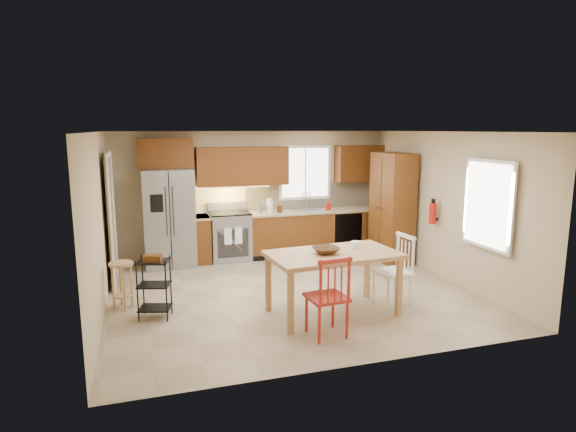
% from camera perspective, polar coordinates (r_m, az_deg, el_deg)
% --- Properties ---
extents(floor, '(5.50, 5.50, 0.00)m').
position_cam_1_polar(floor, '(7.69, 0.27, -9.01)').
color(floor, tan).
rests_on(floor, ground).
extents(ceiling, '(5.50, 5.00, 0.02)m').
position_cam_1_polar(ceiling, '(7.26, 0.29, 9.95)').
color(ceiling, silver).
rests_on(ceiling, ground).
extents(wall_back, '(5.50, 0.02, 2.50)m').
position_cam_1_polar(wall_back, '(9.76, -4.14, 2.66)').
color(wall_back, '#CCB793').
rests_on(wall_back, ground).
extents(wall_front, '(5.50, 0.02, 2.50)m').
position_cam_1_polar(wall_front, '(5.10, 8.76, -4.51)').
color(wall_front, '#CCB793').
rests_on(wall_front, ground).
extents(wall_left, '(0.02, 5.00, 2.50)m').
position_cam_1_polar(wall_left, '(7.07, -21.51, -0.97)').
color(wall_left, '#CCB793').
rests_on(wall_left, ground).
extents(wall_right, '(0.02, 5.00, 2.50)m').
position_cam_1_polar(wall_right, '(8.60, 18.04, 1.14)').
color(wall_right, '#CCB793').
rests_on(wall_right, ground).
extents(refrigerator, '(0.92, 0.75, 1.82)m').
position_cam_1_polar(refrigerator, '(9.21, -13.92, -0.22)').
color(refrigerator, gray).
rests_on(refrigerator, floor).
extents(range_stove, '(0.76, 0.63, 0.92)m').
position_cam_1_polar(range_stove, '(9.49, -6.88, -2.46)').
color(range_stove, gray).
rests_on(range_stove, floor).
extents(base_cabinet_narrow, '(0.30, 0.60, 0.90)m').
position_cam_1_polar(base_cabinet_narrow, '(9.43, -10.19, -2.70)').
color(base_cabinet_narrow, brown).
rests_on(base_cabinet_narrow, floor).
extents(base_cabinet_run, '(2.92, 0.60, 0.90)m').
position_cam_1_polar(base_cabinet_run, '(9.99, 3.55, -1.82)').
color(base_cabinet_run, brown).
rests_on(base_cabinet_run, floor).
extents(dishwasher, '(0.60, 0.02, 0.78)m').
position_cam_1_polar(dishwasher, '(9.94, 7.16, -1.95)').
color(dishwasher, black).
rests_on(dishwasher, floor).
extents(backsplash, '(2.92, 0.03, 0.55)m').
position_cam_1_polar(backsplash, '(10.12, 3.02, 2.51)').
color(backsplash, beige).
rests_on(backsplash, wall_back).
extents(upper_over_fridge, '(1.00, 0.35, 0.55)m').
position_cam_1_polar(upper_over_fridge, '(9.27, -14.32, 7.24)').
color(upper_over_fridge, '#613010').
rests_on(upper_over_fridge, wall_back).
extents(upper_left_block, '(1.80, 0.35, 0.75)m').
position_cam_1_polar(upper_left_block, '(9.48, -5.42, 5.90)').
color(upper_left_block, '#613010').
rests_on(upper_left_block, wall_back).
extents(upper_right_block, '(1.00, 0.35, 0.75)m').
position_cam_1_polar(upper_right_block, '(10.28, 8.43, 6.18)').
color(upper_right_block, '#613010').
rests_on(upper_right_block, wall_back).
extents(window_back, '(1.12, 0.04, 1.12)m').
position_cam_1_polar(window_back, '(10.00, 2.03, 5.17)').
color(window_back, white).
rests_on(window_back, wall_back).
extents(sink, '(0.62, 0.46, 0.16)m').
position_cam_1_polar(sink, '(9.84, 2.54, 0.44)').
color(sink, gray).
rests_on(sink, base_cabinet_run).
extents(undercab_glow, '(1.60, 0.30, 0.01)m').
position_cam_1_polar(undercab_glow, '(9.44, -7.13, 3.44)').
color(undercab_glow, '#FFBF66').
rests_on(undercab_glow, wall_back).
extents(soap_bottle, '(0.09, 0.09, 0.19)m').
position_cam_1_polar(soap_bottle, '(9.86, 4.82, 1.23)').
color(soap_bottle, red).
rests_on(soap_bottle, base_cabinet_run).
extents(paper_towel, '(0.12, 0.12, 0.28)m').
position_cam_1_polar(paper_towel, '(9.52, -2.17, 1.20)').
color(paper_towel, white).
rests_on(paper_towel, base_cabinet_run).
extents(canister_steel, '(0.11, 0.11, 0.18)m').
position_cam_1_polar(canister_steel, '(9.48, -3.34, 0.84)').
color(canister_steel, gray).
rests_on(canister_steel, base_cabinet_run).
extents(canister_wood, '(0.10, 0.10, 0.14)m').
position_cam_1_polar(canister_wood, '(9.55, -0.97, 0.81)').
color(canister_wood, '#4D2A14').
rests_on(canister_wood, base_cabinet_run).
extents(pantry, '(0.50, 0.95, 2.10)m').
position_cam_1_polar(pantry, '(9.46, 12.22, 0.98)').
color(pantry, brown).
rests_on(pantry, floor).
extents(fire_extinguisher, '(0.12, 0.12, 0.36)m').
position_cam_1_polar(fire_extinguisher, '(8.68, 16.77, 0.28)').
color(fire_extinguisher, red).
rests_on(fire_extinguisher, wall_right).
extents(window_right, '(0.04, 1.02, 1.32)m').
position_cam_1_polar(window_right, '(7.63, 22.64, 1.26)').
color(window_right, white).
rests_on(window_right, wall_right).
extents(doorway, '(0.04, 0.95, 2.10)m').
position_cam_1_polar(doorway, '(8.38, -20.25, -0.62)').
color(doorway, '#8C7A59').
rests_on(doorway, wall_left).
extents(dining_table, '(1.84, 1.13, 0.86)m').
position_cam_1_polar(dining_table, '(6.75, 5.33, -8.01)').
color(dining_table, tan).
rests_on(dining_table, floor).
extents(chair_red, '(0.52, 0.52, 1.04)m').
position_cam_1_polar(chair_red, '(6.02, 4.61, -9.39)').
color(chair_red, '#A62419').
rests_on(chair_red, floor).
extents(chair_white, '(0.52, 0.52, 1.04)m').
position_cam_1_polar(chair_white, '(7.17, 12.27, -6.37)').
color(chair_white, white).
rests_on(chair_white, floor).
extents(table_bowl, '(0.39, 0.39, 0.09)m').
position_cam_1_polar(table_bowl, '(6.58, 4.50, -4.47)').
color(table_bowl, '#4D2A14').
rests_on(table_bowl, dining_table).
extents(table_jar, '(0.16, 0.16, 0.17)m').
position_cam_1_polar(table_jar, '(6.86, 8.02, -3.63)').
color(table_jar, white).
rests_on(table_jar, dining_table).
extents(bar_stool, '(0.44, 0.44, 0.68)m').
position_cam_1_polar(bar_stool, '(7.32, -19.04, -7.79)').
color(bar_stool, tan).
rests_on(bar_stool, floor).
extents(utility_cart, '(0.49, 0.43, 0.84)m').
position_cam_1_polar(utility_cart, '(6.82, -15.55, -8.24)').
color(utility_cart, black).
rests_on(utility_cart, floor).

